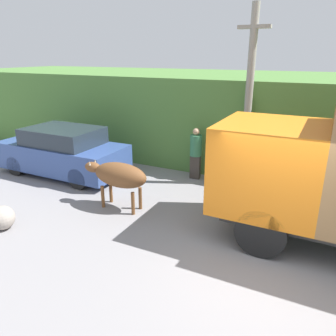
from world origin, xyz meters
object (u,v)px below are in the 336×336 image
(brown_cow, at_px, (119,175))
(utility_pole, at_px, (249,97))
(pedestrian_on_hill, at_px, (196,152))
(roadside_rock, at_px, (2,218))
(parked_suv, at_px, (62,152))

(brown_cow, height_order, utility_pole, utility_pole)
(pedestrian_on_hill, height_order, roadside_rock, pedestrian_on_hill)
(parked_suv, xyz_separation_m, utility_pole, (5.66, 1.79, 1.94))
(brown_cow, distance_m, utility_pole, 4.36)
(parked_suv, height_order, pedestrian_on_hill, pedestrian_on_hill)
(pedestrian_on_hill, bearing_deg, roadside_rock, 56.55)
(roadside_rock, bearing_deg, parked_suv, 111.60)
(pedestrian_on_hill, relative_size, roadside_rock, 2.94)
(parked_suv, distance_m, utility_pole, 6.24)
(utility_pole, relative_size, roadside_rock, 9.14)
(parked_suv, xyz_separation_m, pedestrian_on_hill, (4.14, 1.61, 0.13))
(utility_pole, bearing_deg, brown_cow, -128.58)
(pedestrian_on_hill, relative_size, utility_pole, 0.32)
(brown_cow, height_order, roadside_rock, brown_cow)
(brown_cow, bearing_deg, utility_pole, 44.66)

